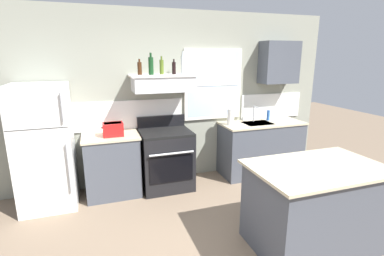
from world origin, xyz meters
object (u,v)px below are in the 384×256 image
at_px(stove_range, 166,159).
at_px(bottle_brown_stout, 140,68).
at_px(kitchen_island, 314,206).
at_px(bottle_dark_green_wine, 151,66).
at_px(bottle_olive_oil_square, 162,67).
at_px(toaster, 113,129).
at_px(paper_towel_roll, 231,117).
at_px(refrigerator, 45,147).
at_px(bottle_clear_tall, 183,64).
at_px(bottle_balsamic_dark, 174,68).
at_px(dish_soap_bottle, 268,115).

height_order(stove_range, bottle_brown_stout, bottle_brown_stout).
bearing_deg(kitchen_island, bottle_dark_green_wine, 124.20).
bearing_deg(bottle_olive_oil_square, stove_range, -89.31).
xyz_separation_m(toaster, stove_range, (0.76, 0.03, -0.54)).
relative_size(bottle_dark_green_wine, paper_towel_roll, 1.15).
relative_size(refrigerator, bottle_dark_green_wine, 5.40).
height_order(refrigerator, bottle_olive_oil_square, bottle_olive_oil_square).
relative_size(bottle_brown_stout, paper_towel_roll, 0.83).
bearing_deg(refrigerator, toaster, -0.29).
bearing_deg(stove_range, bottle_clear_tall, 20.87).
relative_size(bottle_balsamic_dark, kitchen_island, 0.16).
xyz_separation_m(toaster, bottle_clear_tall, (1.08, 0.15, 0.88)).
bearing_deg(dish_soap_bottle, bottle_clear_tall, -179.47).
relative_size(bottle_dark_green_wine, kitchen_island, 0.22).
height_order(refrigerator, kitchen_island, refrigerator).
bearing_deg(bottle_balsamic_dark, refrigerator, -176.76).
xyz_separation_m(paper_towel_roll, dish_soap_bottle, (0.78, 0.10, -0.04)).
bearing_deg(paper_towel_roll, kitchen_island, -88.15).
height_order(refrigerator, stove_range, refrigerator).
distance_m(bottle_clear_tall, dish_soap_bottle, 1.79).
height_order(toaster, bottle_clear_tall, bottle_clear_tall).
bearing_deg(refrigerator, bottle_olive_oil_square, 5.45).
height_order(toaster, dish_soap_bottle, toaster).
bearing_deg(dish_soap_bottle, bottle_olive_oil_square, -179.91).
xyz_separation_m(paper_towel_roll, kitchen_island, (0.06, -1.93, -0.59)).
xyz_separation_m(dish_soap_bottle, kitchen_island, (-0.72, -2.03, -0.54)).
xyz_separation_m(bottle_balsamic_dark, bottle_clear_tall, (0.15, 0.04, 0.05)).
xyz_separation_m(bottle_olive_oil_square, kitchen_island, (1.17, -2.02, -1.40)).
bearing_deg(bottle_clear_tall, stove_range, -159.13).
height_order(bottle_olive_oil_square, dish_soap_bottle, bottle_olive_oil_square).
bearing_deg(bottle_balsamic_dark, bottle_brown_stout, 173.71).
relative_size(dish_soap_bottle, kitchen_island, 0.13).
bearing_deg(dish_soap_bottle, bottle_dark_green_wine, -178.28).
bearing_deg(kitchen_island, paper_towel_roll, 91.85).
relative_size(stove_range, paper_towel_roll, 4.04).
distance_m(stove_range, bottle_olive_oil_square, 1.40).
height_order(stove_range, kitchen_island, stove_range).
bearing_deg(refrigerator, stove_range, 0.80).
height_order(refrigerator, toaster, refrigerator).
distance_m(stove_range, bottle_dark_green_wine, 1.42).
bearing_deg(dish_soap_bottle, toaster, -176.43).
distance_m(stove_range, dish_soap_bottle, 1.96).
bearing_deg(bottle_clear_tall, toaster, -172.10).
height_order(bottle_dark_green_wine, paper_towel_roll, bottle_dark_green_wine).
xyz_separation_m(refrigerator, bottle_olive_oil_square, (1.65, 0.16, 1.02)).
xyz_separation_m(stove_range, kitchen_island, (1.16, -1.89, -0.01)).
xyz_separation_m(toaster, dish_soap_bottle, (2.64, 0.16, -0.01)).
bearing_deg(bottle_brown_stout, bottle_balsamic_dark, -6.29).
height_order(bottle_balsamic_dark, paper_towel_roll, bottle_balsamic_dark).
height_order(bottle_balsamic_dark, bottle_clear_tall, bottle_clear_tall).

